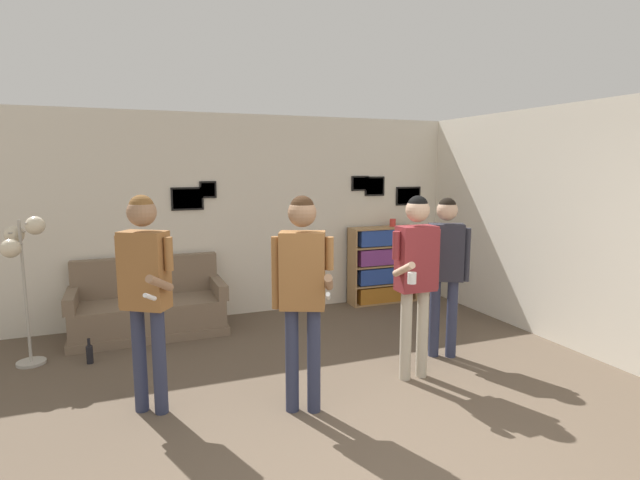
{
  "coord_description": "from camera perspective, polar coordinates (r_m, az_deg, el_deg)",
  "views": [
    {
      "loc": [
        -1.66,
        -2.31,
        2.03
      ],
      "look_at": [
        0.11,
        2.14,
        1.31
      ],
      "focal_mm": 28.0,
      "sensor_mm": 36.0,
      "label": 1
    }
  ],
  "objects": [
    {
      "name": "wall_back",
      "position": [
        6.86,
        -7.49,
        2.8
      ],
      "size": [
        8.21,
        0.08,
        2.7
      ],
      "color": "silver",
      "rests_on": "ground_plane"
    },
    {
      "name": "wall_right",
      "position": [
        6.43,
        24.14,
        1.73
      ],
      "size": [
        0.06,
        6.69,
        2.7
      ],
      "color": "silver",
      "rests_on": "ground_plane"
    },
    {
      "name": "couch",
      "position": [
        6.45,
        -18.95,
        -7.53
      ],
      "size": [
        1.79,
        0.8,
        0.9
      ],
      "color": "#7A6651",
      "rests_on": "ground_plane"
    },
    {
      "name": "bookshelf",
      "position": [
        7.46,
        7.2,
        -2.86
      ],
      "size": [
        1.04,
        0.3,
        1.13
      ],
      "color": "#A87F51",
      "rests_on": "ground_plane"
    },
    {
      "name": "floor_lamp",
      "position": [
        5.8,
        -30.95,
        -1.23
      ],
      "size": [
        0.4,
        0.43,
        1.53
      ],
      "color": "#ADA89E",
      "rests_on": "ground_plane"
    },
    {
      "name": "person_player_foreground_left",
      "position": [
        4.23,
        -19.37,
        -4.29
      ],
      "size": [
        0.43,
        0.62,
        1.8
      ],
      "color": "#2D334C",
      "rests_on": "ground_plane"
    },
    {
      "name": "person_player_foreground_center",
      "position": [
        4.01,
        -2.02,
        -4.57
      ],
      "size": [
        0.46,
        0.59,
        1.8
      ],
      "color": "#2D334C",
      "rests_on": "ground_plane"
    },
    {
      "name": "person_watcher_holding_cup",
      "position": [
        4.74,
        10.93,
        -3.04
      ],
      "size": [
        0.51,
        0.43,
        1.76
      ],
      "color": "#B7AD99",
      "rests_on": "ground_plane"
    },
    {
      "name": "person_spectator_near_bookshelf",
      "position": [
        5.37,
        14.12,
        -2.26
      ],
      "size": [
        0.44,
        0.35,
        1.7
      ],
      "color": "#2D334C",
      "rests_on": "ground_plane"
    },
    {
      "name": "bottle_on_floor",
      "position": [
        5.79,
        -24.84,
        -11.7
      ],
      "size": [
        0.07,
        0.07,
        0.27
      ],
      "color": "black",
      "rests_on": "ground_plane"
    },
    {
      "name": "drinking_cup",
      "position": [
        7.44,
        8.31,
        1.97
      ],
      "size": [
        0.09,
        0.09,
        0.11
      ],
      "color": "red",
      "rests_on": "bookshelf"
    }
  ]
}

